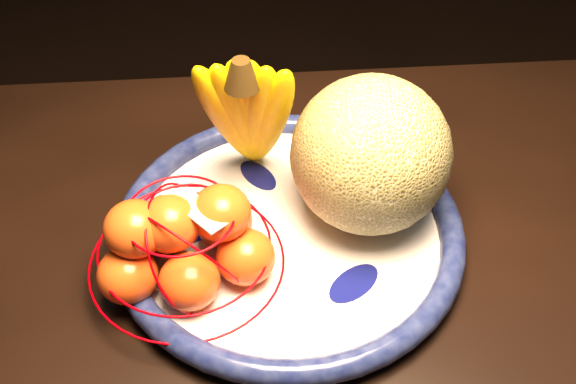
{
  "coord_description": "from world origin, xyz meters",
  "views": [
    {
      "loc": [
        -0.28,
        -0.5,
        1.41
      ],
      "look_at": [
        -0.26,
        0.06,
        0.85
      ],
      "focal_mm": 45.0,
      "sensor_mm": 36.0,
      "label": 1
    }
  ],
  "objects_px": {
    "fruit_bowl": "(288,232)",
    "mandarin_bag": "(185,242)",
    "cantaloupe": "(371,155)",
    "banana_bunch": "(249,110)",
    "dining_table": "(462,374)"
  },
  "relations": [
    {
      "from": "dining_table",
      "to": "banana_bunch",
      "type": "relative_size",
      "value": 7.22
    },
    {
      "from": "mandarin_bag",
      "to": "dining_table",
      "type": "bearing_deg",
      "value": -15.81
    },
    {
      "from": "banana_bunch",
      "to": "mandarin_bag",
      "type": "xyz_separation_m",
      "value": [
        -0.07,
        -0.14,
        -0.07
      ]
    },
    {
      "from": "fruit_bowl",
      "to": "mandarin_bag",
      "type": "xyz_separation_m",
      "value": [
        -0.11,
        -0.05,
        0.04
      ]
    },
    {
      "from": "dining_table",
      "to": "mandarin_bag",
      "type": "distance_m",
      "value": 0.34
    },
    {
      "from": "banana_bunch",
      "to": "mandarin_bag",
      "type": "distance_m",
      "value": 0.17
    },
    {
      "from": "fruit_bowl",
      "to": "mandarin_bag",
      "type": "bearing_deg",
      "value": -156.24
    },
    {
      "from": "dining_table",
      "to": "cantaloupe",
      "type": "bearing_deg",
      "value": 119.08
    },
    {
      "from": "fruit_bowl",
      "to": "mandarin_bag",
      "type": "relative_size",
      "value": 1.87
    },
    {
      "from": "dining_table",
      "to": "fruit_bowl",
      "type": "height_order",
      "value": "fruit_bowl"
    },
    {
      "from": "fruit_bowl",
      "to": "cantaloupe",
      "type": "bearing_deg",
      "value": 17.77
    },
    {
      "from": "cantaloupe",
      "to": "mandarin_bag",
      "type": "distance_m",
      "value": 0.22
    },
    {
      "from": "fruit_bowl",
      "to": "cantaloupe",
      "type": "height_order",
      "value": "cantaloupe"
    },
    {
      "from": "cantaloupe",
      "to": "banana_bunch",
      "type": "xyz_separation_m",
      "value": [
        -0.13,
        0.06,
        0.02
      ]
    },
    {
      "from": "fruit_bowl",
      "to": "banana_bunch",
      "type": "height_order",
      "value": "banana_bunch"
    }
  ]
}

